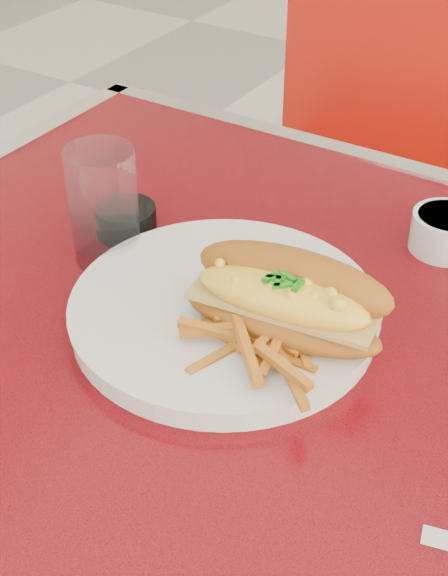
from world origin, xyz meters
The scene contains 8 objects.
diner_table centered at (0.00, 0.00, 0.61)m, with size 1.23×0.83×0.77m.
dinner_plate centered at (-0.15, 0.00, 0.78)m, with size 0.31×0.31×0.02m.
mac_hoagie centered at (-0.09, 0.00, 0.83)m, with size 0.20×0.11×0.08m.
fries_pile centered at (-0.09, -0.03, 0.81)m, with size 0.11×0.10×0.03m, color orange, non-canonical shape.
fork centered at (-0.09, 0.00, 0.79)m, with size 0.04×0.15×0.00m.
gravy_ramekin centered at (-0.02, 0.24, 0.79)m, with size 0.08×0.08×0.04m.
sauce_cup_left centered at (-0.33, 0.08, 0.79)m, with size 0.08×0.08×0.03m.
water_tumbler centered at (-0.32, 0.03, 0.83)m, with size 0.07×0.07×0.13m, color #A9C3D9.
Camera 1 is at (0.17, -0.52, 1.27)m, focal length 50.00 mm.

